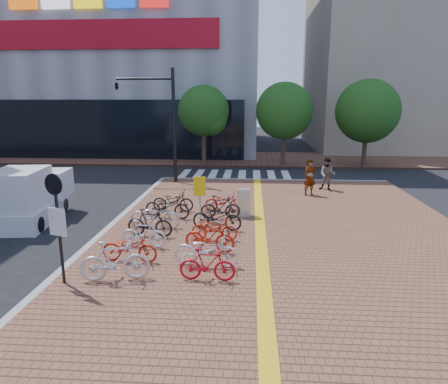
# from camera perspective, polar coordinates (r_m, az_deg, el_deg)

# --- Properties ---
(ground) EXTENTS (120.00, 120.00, 0.00)m
(ground) POSITION_cam_1_polar(r_m,az_deg,el_deg) (13.80, -3.06, -8.55)
(ground) COLOR black
(ground) RESTS_ON ground
(sidewalk) EXTENTS (14.00, 34.00, 0.15)m
(sidewalk) POSITION_cam_1_polar(r_m,az_deg,el_deg) (9.32, 12.67, -19.89)
(sidewalk) COLOR brown
(sidewalk) RESTS_ON ground
(tactile_strip) EXTENTS (0.40, 34.00, 0.01)m
(tactile_strip) POSITION_cam_1_polar(r_m,az_deg,el_deg) (9.18, 6.14, -19.58)
(tactile_strip) COLOR gold
(tactile_strip) RESTS_ON sidewalk
(kerb_west) EXTENTS (0.25, 34.00, 0.15)m
(kerb_west) POSITION_cam_1_polar(r_m,az_deg,el_deg) (10.79, -29.29, -16.49)
(kerb_west) COLOR gray
(kerb_west) RESTS_ON ground
(kerb_north) EXTENTS (14.00, 0.25, 0.15)m
(kerb_north) POSITION_cam_1_polar(r_m,az_deg,el_deg) (25.26, 7.02, 1.65)
(kerb_north) COLOR gray
(kerb_north) RESTS_ON ground
(far_sidewalk) EXTENTS (70.00, 8.00, 0.15)m
(far_sidewalk) POSITION_cam_1_polar(r_m,az_deg,el_deg) (34.12, 1.19, 4.77)
(far_sidewalk) COLOR brown
(far_sidewalk) RESTS_ON ground
(department_store) EXTENTS (36.00, 24.27, 28.00)m
(department_store) POSITION_cam_1_polar(r_m,az_deg,el_deg) (48.81, -18.84, 23.07)
(department_store) COLOR gray
(department_store) RESTS_ON ground
(building_beige) EXTENTS (20.00, 18.00, 18.00)m
(building_beige) POSITION_cam_1_polar(r_m,az_deg,el_deg) (47.78, 25.11, 16.74)
(building_beige) COLOR gray
(building_beige) RESTS_ON ground
(crosswalk) EXTENTS (7.50, 4.00, 0.01)m
(crosswalk) POSITION_cam_1_polar(r_m,az_deg,el_deg) (27.22, 1.54, 2.43)
(crosswalk) COLOR silver
(crosswalk) RESTS_ON ground
(street_trees) EXTENTS (16.20, 4.60, 6.35)m
(street_trees) POSITION_cam_1_polar(r_m,az_deg,el_deg) (30.38, 10.63, 11.12)
(street_trees) COLOR #38281E
(street_trees) RESTS_ON far_sidewalk
(bike_0) EXTENTS (2.00, 0.92, 1.16)m
(bike_0) POSITION_cam_1_polar(r_m,az_deg,el_deg) (11.63, -15.34, -9.45)
(bike_0) COLOR silver
(bike_0) RESTS_ON sidewalk
(bike_1) EXTENTS (1.79, 0.72, 0.92)m
(bike_1) POSITION_cam_1_polar(r_m,az_deg,el_deg) (12.82, -13.34, -7.73)
(bike_1) COLOR #B6180D
(bike_1) RESTS_ON sidewalk
(bike_2) EXTENTS (1.65, 0.59, 0.97)m
(bike_2) POSITION_cam_1_polar(r_m,az_deg,el_deg) (13.90, -11.43, -5.86)
(bike_2) COLOR white
(bike_2) RESTS_ON sidewalk
(bike_3) EXTENTS (1.78, 0.70, 1.04)m
(bike_3) POSITION_cam_1_polar(r_m,az_deg,el_deg) (14.92, -10.57, -4.34)
(bike_3) COLOR black
(bike_3) RESTS_ON sidewalk
(bike_4) EXTENTS (1.98, 0.70, 1.04)m
(bike_4) POSITION_cam_1_polar(r_m,az_deg,el_deg) (15.85, -9.80, -3.26)
(bike_4) COLOR silver
(bike_4) RESTS_ON sidewalk
(bike_5) EXTENTS (2.07, 1.04, 1.04)m
(bike_5) POSITION_cam_1_polar(r_m,az_deg,el_deg) (17.07, -8.12, -1.99)
(bike_5) COLOR black
(bike_5) RESTS_ON sidewalk
(bike_6) EXTENTS (1.86, 0.71, 0.97)m
(bike_6) POSITION_cam_1_polar(r_m,az_deg,el_deg) (18.04, -7.30, -1.25)
(bike_6) COLOR black
(bike_6) RESTS_ON sidewalk
(bike_7) EXTENTS (1.59, 0.49, 0.95)m
(bike_7) POSITION_cam_1_polar(r_m,az_deg,el_deg) (11.25, -2.40, -10.34)
(bike_7) COLOR red
(bike_7) RESTS_ON sidewalk
(bike_8) EXTENTS (2.03, 0.84, 1.04)m
(bike_8) POSITION_cam_1_polar(r_m,az_deg,el_deg) (12.16, -2.50, -8.24)
(bike_8) COLOR white
(bike_8) RESTS_ON sidewalk
(bike_9) EXTENTS (1.76, 0.79, 1.02)m
(bike_9) POSITION_cam_1_polar(r_m,az_deg,el_deg) (13.26, -2.07, -6.41)
(bike_9) COLOR red
(bike_9) RESTS_ON sidewalk
(bike_10) EXTENTS (1.69, 0.70, 0.87)m
(bike_10) POSITION_cam_1_polar(r_m,az_deg,el_deg) (14.33, -1.39, -5.21)
(bike_10) COLOR red
(bike_10) RESTS_ON sidewalk
(bike_11) EXTENTS (2.02, 0.98, 1.02)m
(bike_11) POSITION_cam_1_polar(r_m,az_deg,el_deg) (15.40, -1.02, -3.59)
(bike_11) COLOR black
(bike_11) RESTS_ON sidewalk
(bike_12) EXTENTS (1.70, 0.57, 1.00)m
(bike_12) POSITION_cam_1_polar(r_m,az_deg,el_deg) (16.79, -0.52, -2.18)
(bike_12) COLOR black
(bike_12) RESTS_ON sidewalk
(bike_13) EXTENTS (1.71, 0.65, 0.89)m
(bike_13) POSITION_cam_1_polar(r_m,az_deg,el_deg) (17.90, -0.04, -1.39)
(bike_13) COLOR #AC0F0C
(bike_13) RESTS_ON sidewalk
(pedestrian_a) EXTENTS (0.81, 0.68, 1.90)m
(pedestrian_a) POSITION_cam_1_polar(r_m,az_deg,el_deg) (21.25, 12.17, 2.05)
(pedestrian_a) COLOR gray
(pedestrian_a) RESTS_ON sidewalk
(pedestrian_b) EXTENTS (1.06, 0.95, 1.78)m
(pedestrian_b) POSITION_cam_1_polar(r_m,az_deg,el_deg) (22.68, 14.56, 2.47)
(pedestrian_b) COLOR #535669
(pedestrian_b) RESTS_ON sidewalk
(utility_box) EXTENTS (0.61, 0.48, 1.21)m
(utility_box) POSITION_cam_1_polar(r_m,az_deg,el_deg) (17.12, 2.77, -1.53)
(utility_box) COLOR #A9A9AD
(utility_box) RESTS_ON sidewalk
(yellow_sign) EXTENTS (0.49, 0.17, 1.84)m
(yellow_sign) POSITION_cam_1_polar(r_m,az_deg,el_deg) (16.49, -3.47, 0.27)
(yellow_sign) COLOR #B7B7BC
(yellow_sign) RESTS_ON sidewalk
(notice_sign) EXTENTS (0.55, 0.22, 3.08)m
(notice_sign) POSITION_cam_1_polar(r_m,az_deg,el_deg) (11.45, -22.74, -3.15)
(notice_sign) COLOR black
(notice_sign) RESTS_ON sidewalk
(traffic_light_pole) EXTENTS (3.58, 1.38, 6.67)m
(traffic_light_pole) POSITION_cam_1_polar(r_m,az_deg,el_deg) (24.37, -10.86, 12.18)
(traffic_light_pole) COLOR black
(traffic_light_pole) RESTS_ON sidewalk
(box_truck) EXTENTS (2.23, 4.25, 2.36)m
(box_truck) POSITION_cam_1_polar(r_m,az_deg,el_deg) (18.50, -25.84, -0.62)
(box_truck) COLOR silver
(box_truck) RESTS_ON ground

